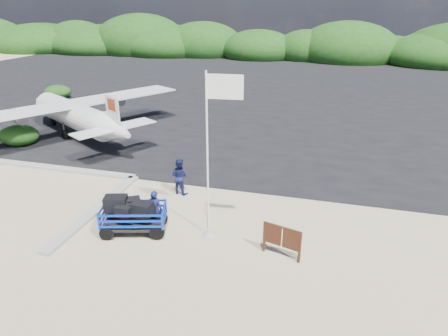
% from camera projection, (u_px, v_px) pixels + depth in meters
% --- Properties ---
extents(ground, '(160.00, 160.00, 0.00)m').
position_uv_depth(ground, '(181.00, 245.00, 14.94)').
color(ground, beige).
extents(asphalt_apron, '(90.00, 50.00, 0.04)m').
position_uv_depth(asphalt_apron, '(284.00, 89.00, 41.65)').
color(asphalt_apron, '#B2B2B2').
rests_on(asphalt_apron, ground).
extents(lagoon, '(9.00, 7.00, 0.40)m').
position_uv_depth(lagoon, '(11.00, 198.00, 18.47)').
color(lagoon, '#B2B2B2').
rests_on(lagoon, ground).
extents(vegetation_band, '(124.00, 8.00, 4.40)m').
position_uv_depth(vegetation_band, '(304.00, 59.00, 63.90)').
color(vegetation_band, '#B2B2B2').
rests_on(vegetation_band, ground).
extents(baggage_cart, '(2.97, 2.19, 1.33)m').
position_uv_depth(baggage_cart, '(135.00, 232.00, 15.77)').
color(baggage_cart, '#0D36CD').
rests_on(baggage_cart, ground).
extents(flagpole, '(1.31, 0.64, 6.32)m').
position_uv_depth(flagpole, '(209.00, 235.00, 15.58)').
color(flagpole, white).
rests_on(flagpole, ground).
extents(signboard, '(1.51, 0.56, 1.26)m').
position_uv_depth(signboard, '(281.00, 256.00, 14.24)').
color(signboard, '#4E2716').
rests_on(signboard, ground).
extents(crew_a, '(0.61, 0.41, 1.64)m').
position_uv_depth(crew_a, '(155.00, 209.00, 15.76)').
color(crew_a, '#161D52').
rests_on(crew_a, ground).
extents(crew_b, '(0.97, 0.83, 1.74)m').
position_uv_depth(crew_b, '(179.00, 176.00, 18.64)').
color(crew_b, '#161D52').
rests_on(crew_b, ground).
extents(aircraft_large, '(20.85, 20.85, 4.57)m').
position_uv_depth(aircraft_large, '(428.00, 105.00, 35.04)').
color(aircraft_large, '#B2B2B2').
rests_on(aircraft_large, ground).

